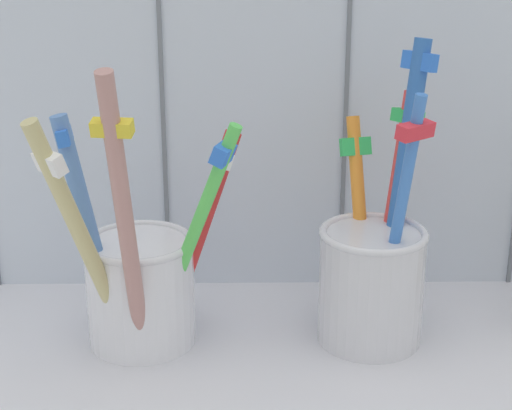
{
  "coord_description": "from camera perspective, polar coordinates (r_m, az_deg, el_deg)",
  "views": [
    {
      "loc": [
        -0.61,
        -44.4,
        28.09
      ],
      "look_at": [
        0.0,
        2.4,
        11.32
      ],
      "focal_mm": 56.72,
      "sensor_mm": 36.0,
      "label": 1
    }
  ],
  "objects": [
    {
      "name": "counter_slab",
      "position": [
        0.52,
        0.03,
        -11.67
      ],
      "size": [
        64.0,
        22.0,
        2.0
      ],
      "primitive_type": "cube",
      "color": "silver",
      "rests_on": "ground"
    },
    {
      "name": "tile_wall_back",
      "position": [
        0.57,
        -0.13,
        14.06
      ],
      "size": [
        64.0,
        2.2,
        45.0
      ],
      "color": "silver",
      "rests_on": "ground"
    },
    {
      "name": "toothbrush_cup_left",
      "position": [
        0.52,
        -8.21,
        -5.1
      ],
      "size": [
        11.93,
        10.89,
        18.96
      ],
      "color": "white",
      "rests_on": "counter_slab"
    },
    {
      "name": "toothbrush_cup_right",
      "position": [
        0.52,
        8.32,
        -4.6
      ],
      "size": [
        7.11,
        8.68,
        19.21
      ],
      "color": "silver",
      "rests_on": "counter_slab"
    }
  ]
}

